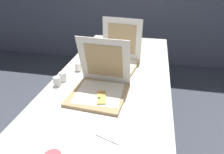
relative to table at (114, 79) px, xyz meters
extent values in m
cube|color=silver|center=(0.00, 0.00, 0.03)|extent=(0.95, 2.20, 0.03)
cylinder|color=#38383D|center=(-0.40, 1.03, -0.34)|extent=(0.04, 0.04, 0.71)
cylinder|color=#38383D|center=(0.40, 1.03, -0.34)|extent=(0.04, 0.04, 0.71)
cube|color=tan|center=(-0.04, -0.36, 0.06)|extent=(0.41, 0.41, 0.02)
cube|color=silver|center=(-0.03, -0.35, 0.07)|extent=(0.33, 0.33, 0.00)
cube|color=white|center=(-0.03, -0.21, 0.25)|extent=(0.39, 0.13, 0.38)
cube|color=tan|center=(-0.03, -0.22, 0.26)|extent=(0.28, 0.09, 0.27)
cube|color=#EAC156|center=(0.00, -0.42, 0.07)|extent=(0.09, 0.15, 0.01)
cube|color=tan|center=(-0.02, -0.36, 0.08)|extent=(0.07, 0.04, 0.02)
sphere|color=#2D6628|center=(-0.01, -0.43, 0.08)|extent=(0.02, 0.02, 0.02)
cube|color=tan|center=(-0.02, 0.14, 0.06)|extent=(0.44, 0.44, 0.02)
cube|color=silver|center=(-0.01, 0.13, 0.07)|extent=(0.39, 0.39, 0.00)
cube|color=white|center=(0.01, 0.33, 0.26)|extent=(0.39, 0.07, 0.39)
cube|color=tan|center=(0.01, 0.33, 0.26)|extent=(0.28, 0.05, 0.28)
cylinder|color=white|center=(-0.39, -0.28, 0.08)|extent=(0.06, 0.06, 0.07)
cylinder|color=white|center=(-0.38, -0.20, 0.08)|extent=(0.06, 0.06, 0.07)
cylinder|color=white|center=(-0.25, 0.39, 0.08)|extent=(0.06, 0.06, 0.07)
cylinder|color=white|center=(-0.32, 0.01, 0.08)|extent=(0.06, 0.06, 0.07)
cube|color=white|center=(0.16, -0.71, 0.05)|extent=(0.15, 0.15, 0.00)
cube|color=white|center=(0.14, -0.69, 0.05)|extent=(0.19, 0.19, 0.00)
camera|label=1|loc=(0.31, -1.55, 0.86)|focal=32.95mm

